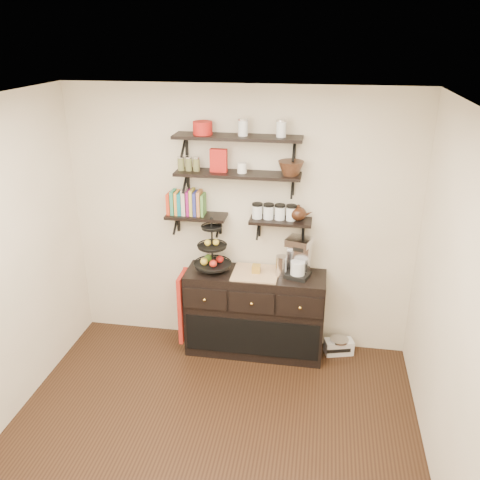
% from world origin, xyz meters
% --- Properties ---
extents(floor, '(3.50, 3.50, 0.00)m').
position_xyz_m(floor, '(0.00, 0.00, 0.00)').
color(floor, black).
rests_on(floor, ground).
extents(ceiling, '(3.50, 3.50, 0.02)m').
position_xyz_m(ceiling, '(0.00, 0.00, 2.70)').
color(ceiling, white).
rests_on(ceiling, back_wall).
extents(back_wall, '(3.50, 0.02, 2.70)m').
position_xyz_m(back_wall, '(0.00, 1.75, 1.35)').
color(back_wall, '#F1E6CD').
rests_on(back_wall, ground).
extents(right_wall, '(0.02, 3.50, 2.70)m').
position_xyz_m(right_wall, '(1.75, 0.00, 1.35)').
color(right_wall, '#F1E6CD').
rests_on(right_wall, ground).
extents(shelf_top, '(1.20, 0.27, 0.23)m').
position_xyz_m(shelf_top, '(0.00, 1.62, 2.23)').
color(shelf_top, black).
rests_on(shelf_top, back_wall).
extents(shelf_mid, '(1.20, 0.27, 0.23)m').
position_xyz_m(shelf_mid, '(0.00, 1.62, 1.88)').
color(shelf_mid, black).
rests_on(shelf_mid, back_wall).
extents(shelf_low_left, '(0.60, 0.25, 0.23)m').
position_xyz_m(shelf_low_left, '(-0.42, 1.63, 1.43)').
color(shelf_low_left, black).
rests_on(shelf_low_left, back_wall).
extents(shelf_low_right, '(0.60, 0.25, 0.23)m').
position_xyz_m(shelf_low_right, '(0.42, 1.63, 1.43)').
color(shelf_low_right, black).
rests_on(shelf_low_right, back_wall).
extents(cookbooks, '(0.36, 0.15, 0.26)m').
position_xyz_m(cookbooks, '(-0.51, 1.63, 1.56)').
color(cookbooks, red).
rests_on(cookbooks, shelf_low_left).
extents(glass_canisters, '(0.43, 0.10, 0.13)m').
position_xyz_m(glass_canisters, '(0.36, 1.63, 1.51)').
color(glass_canisters, silver).
rests_on(glass_canisters, shelf_low_right).
extents(sideboard, '(1.40, 0.50, 0.92)m').
position_xyz_m(sideboard, '(0.20, 1.51, 0.45)').
color(sideboard, black).
rests_on(sideboard, floor).
extents(fruit_stand, '(0.37, 0.37, 0.55)m').
position_xyz_m(fruit_stand, '(-0.24, 1.52, 1.09)').
color(fruit_stand, black).
rests_on(fruit_stand, sideboard).
extents(candle, '(0.08, 0.08, 0.08)m').
position_xyz_m(candle, '(0.20, 1.51, 0.96)').
color(candle, olive).
rests_on(candle, sideboard).
extents(coffee_maker, '(0.27, 0.27, 0.41)m').
position_xyz_m(coffee_maker, '(0.61, 1.54, 1.10)').
color(coffee_maker, black).
rests_on(coffee_maker, sideboard).
extents(thermal_carafe, '(0.11, 0.11, 0.22)m').
position_xyz_m(thermal_carafe, '(0.45, 1.49, 1.01)').
color(thermal_carafe, silver).
rests_on(thermal_carafe, sideboard).
extents(apron, '(0.04, 0.31, 0.73)m').
position_xyz_m(apron, '(-0.53, 1.41, 0.52)').
color(apron, maroon).
rests_on(apron, sideboard).
extents(radio, '(0.32, 0.24, 0.17)m').
position_xyz_m(radio, '(1.08, 1.60, 0.09)').
color(radio, silver).
rests_on(radio, floor).
extents(recipe_box, '(0.16, 0.06, 0.22)m').
position_xyz_m(recipe_box, '(-0.18, 1.61, 2.01)').
color(recipe_box, '#AB1813').
rests_on(recipe_box, shelf_mid).
extents(walnut_bowl, '(0.24, 0.24, 0.13)m').
position_xyz_m(walnut_bowl, '(0.50, 1.61, 1.96)').
color(walnut_bowl, black).
rests_on(walnut_bowl, shelf_mid).
extents(ramekins, '(0.09, 0.09, 0.10)m').
position_xyz_m(ramekins, '(0.04, 1.61, 1.95)').
color(ramekins, white).
rests_on(ramekins, shelf_mid).
extents(teapot, '(0.22, 0.17, 0.16)m').
position_xyz_m(teapot, '(0.59, 1.63, 1.53)').
color(teapot, black).
rests_on(teapot, shelf_low_right).
extents(red_pot, '(0.18, 0.18, 0.12)m').
position_xyz_m(red_pot, '(-0.33, 1.61, 2.31)').
color(red_pot, '#AB1813').
rests_on(red_pot, shelf_top).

